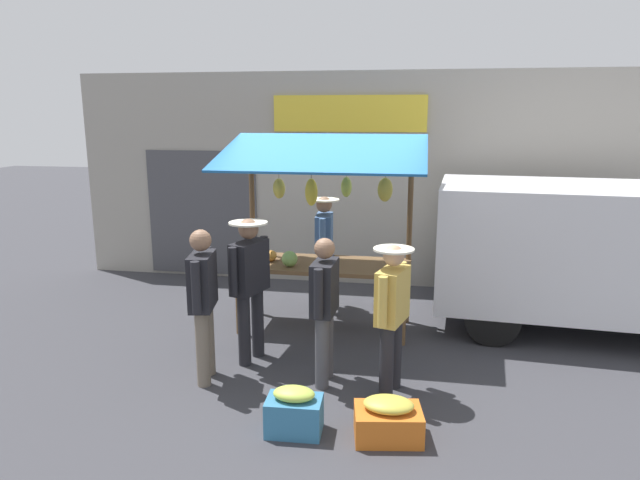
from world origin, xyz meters
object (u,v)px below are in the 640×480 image
at_px(shopper_with_shopping_bag, 250,278).
at_px(produce_crate_side, 388,420).
at_px(shopper_in_grey_tee, 203,295).
at_px(parked_van, 605,246).
at_px(vendor_with_sunhat, 324,244).
at_px(shopper_in_striped_shirt, 392,309).
at_px(shopper_with_ponytail, 324,302).
at_px(produce_crate_near, 294,412).
at_px(market_stall, 323,212).

height_order(shopper_with_shopping_bag, produce_crate_side, shopper_with_shopping_bag).
xyz_separation_m(shopper_in_grey_tee, parked_van, (-4.47, -2.22, 0.18)).
bearing_deg(vendor_with_sunhat, produce_crate_side, 14.16).
bearing_deg(shopper_in_striped_shirt, vendor_with_sunhat, 40.26).
bearing_deg(shopper_with_shopping_bag, shopper_in_grey_tee, 166.21).
bearing_deg(shopper_with_shopping_bag, shopper_with_ponytail, -96.13).
xyz_separation_m(shopper_in_grey_tee, shopper_with_ponytail, (-1.24, -0.16, -0.05)).
bearing_deg(parked_van, vendor_with_sunhat, 0.96).
bearing_deg(parked_van, shopper_with_shopping_bag, 26.14).
bearing_deg(shopper_in_grey_tee, parked_van, -73.52).
relative_size(produce_crate_near, produce_crate_side, 0.79).
bearing_deg(vendor_with_sunhat, shopper_with_shopping_bag, -20.35).
height_order(shopper_in_striped_shirt, parked_van, parked_van).
distance_m(vendor_with_sunhat, shopper_with_ponytail, 2.30).
bearing_deg(produce_crate_near, vendor_with_sunhat, -84.94).
relative_size(shopper_with_shopping_bag, shopper_in_striped_shirt, 1.07).
height_order(market_stall, produce_crate_side, market_stall).
distance_m(shopper_with_shopping_bag, produce_crate_near, 1.79).
height_order(shopper_in_grey_tee, shopper_with_ponytail, shopper_in_grey_tee).
bearing_deg(shopper_with_ponytail, vendor_with_sunhat, 11.93).
relative_size(shopper_in_grey_tee, parked_van, 0.36).
distance_m(shopper_with_shopping_bag, produce_crate_side, 2.26).
height_order(produce_crate_near, produce_crate_side, produce_crate_near).
xyz_separation_m(vendor_with_sunhat, shopper_in_grey_tee, (0.85, 2.43, -0.02)).
bearing_deg(market_stall, shopper_in_striped_shirt, 120.53).
relative_size(market_stall, shopper_with_shopping_bag, 1.52).
distance_m(market_stall, shopper_in_striped_shirt, 2.01).
xyz_separation_m(shopper_in_striped_shirt, produce_crate_side, (-0.03, 0.85, -0.72)).
xyz_separation_m(market_stall, shopper_with_ponytail, (-0.28, 1.53, -0.66)).
height_order(market_stall, shopper_in_grey_tee, market_stall).
relative_size(market_stall, produce_crate_near, 4.97).
bearing_deg(market_stall, shopper_with_shopping_bag, 61.10).
bearing_deg(market_stall, vendor_with_sunhat, -81.25).
xyz_separation_m(shopper_with_shopping_bag, produce_crate_side, (-1.63, 1.34, -0.80)).
bearing_deg(vendor_with_sunhat, parked_van, 81.88).
height_order(shopper_with_shopping_bag, shopper_in_striped_shirt, shopper_with_shopping_bag).
height_order(vendor_with_sunhat, shopper_with_ponytail, vendor_with_sunhat).
height_order(market_stall, shopper_in_striped_shirt, market_stall).
xyz_separation_m(market_stall, produce_crate_near, (-0.18, 2.54, -1.34)).
height_order(shopper_in_striped_shirt, produce_crate_near, shopper_in_striped_shirt).
bearing_deg(produce_crate_near, produce_crate_side, -176.23).
height_order(shopper_with_ponytail, produce_crate_near, shopper_with_ponytail).
bearing_deg(shopper_with_ponytail, shopper_in_grey_tee, 99.62).
bearing_deg(shopper_in_grey_tee, shopper_with_ponytail, -92.49).
bearing_deg(shopper_with_shopping_bag, market_stall, -11.73).
bearing_deg(produce_crate_side, shopper_with_shopping_bag, -39.49).
height_order(shopper_with_shopping_bag, produce_crate_near, shopper_with_shopping_bag).
xyz_separation_m(shopper_with_shopping_bag, produce_crate_near, (-0.81, 1.40, -0.77)).
distance_m(vendor_with_sunhat, shopper_in_striped_shirt, 2.61).
bearing_deg(parked_van, produce_crate_side, 54.34).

